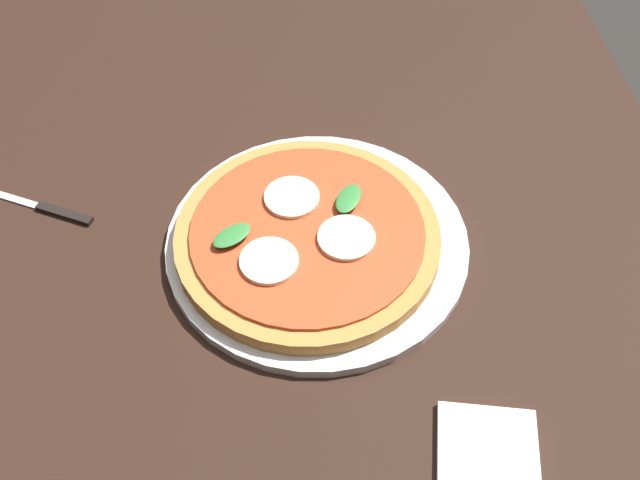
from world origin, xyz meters
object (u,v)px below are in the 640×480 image
serving_tray (320,242)px  pizza (307,236)px  dining_table (312,246)px  knife (43,207)px  napkin (489,475)px

serving_tray → pizza: size_ratio=1.16×
dining_table → serving_tray: 0.13m
dining_table → pizza: pizza is taller
dining_table → pizza: size_ratio=4.86×
dining_table → knife: size_ratio=8.74×
dining_table → knife: knife is taller
napkin → serving_tray: bearing=24.2°
knife → napkin: bearing=-129.4°
serving_tray → knife: size_ratio=2.08×
knife → serving_tray: bearing=-105.0°
dining_table → knife: bearing=89.3°
dining_table → napkin: bearing=-160.3°
napkin → knife: bearing=50.6°
knife → dining_table: bearing=-90.7°
serving_tray → knife: (0.08, 0.31, -0.00)m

